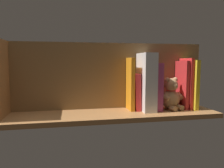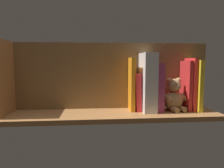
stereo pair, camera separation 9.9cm
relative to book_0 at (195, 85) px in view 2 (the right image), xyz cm
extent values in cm
cube|color=#9E6B3D|center=(41.62, 2.04, -13.45)|extent=(100.56, 24.37, 2.20)
cube|color=brown|center=(41.62, -7.90, 4.34)|extent=(100.56, 1.50, 33.38)
cube|color=#9E6B3D|center=(89.90, 2.04, 4.34)|extent=(2.40, 18.37, 33.38)
cube|color=yellow|center=(0.00, 0.00, 0.00)|extent=(1.97, 13.49, 24.70)
cube|color=red|center=(2.24, -0.73, 0.47)|extent=(1.51, 12.04, 25.64)
cube|color=red|center=(4.36, -0.87, -0.17)|extent=(1.76, 11.76, 24.35)
ellipsoid|color=tan|center=(11.08, 0.69, -7.47)|extent=(11.20, 10.53, 9.77)
sphere|color=tan|center=(11.08, 0.69, -0.06)|extent=(6.72, 6.72, 6.72)
sphere|color=tan|center=(8.66, 0.00, 2.46)|extent=(2.60, 2.60, 2.60)
sphere|color=tan|center=(13.51, 1.37, 2.46)|extent=(2.60, 2.60, 2.60)
sphere|color=tan|center=(10.30, 3.43, -0.56)|extent=(2.60, 2.60, 2.60)
cylinder|color=tan|center=(6.28, 0.59, -5.76)|extent=(2.63, 4.95, 3.61)
cylinder|color=tan|center=(15.21, 3.13, -5.76)|extent=(4.67, 5.23, 3.61)
cylinder|color=tan|center=(7.83, 4.08, -11.05)|extent=(3.50, 4.23, 2.60)
cylinder|color=tan|center=(12.06, 5.28, -11.05)|extent=(3.50, 4.23, 2.60)
torus|color=red|center=(11.08, 0.69, -2.73)|extent=(5.51, 5.51, 0.76)
cube|color=#B23F72|center=(19.04, -0.39, -0.71)|extent=(3.16, 12.71, 23.28)
cube|color=silver|center=(24.16, 0.53, 1.68)|extent=(6.08, 14.36, 28.07)
cube|color=red|center=(28.92, -1.62, -3.31)|extent=(3.13, 10.25, 18.16)
cube|color=orange|center=(31.61, -1.81, 0.57)|extent=(1.92, 9.88, 25.83)
camera|label=1|loc=(60.43, 98.87, 11.20)|focal=34.00mm
camera|label=2|loc=(50.63, 100.27, 11.20)|focal=34.00mm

